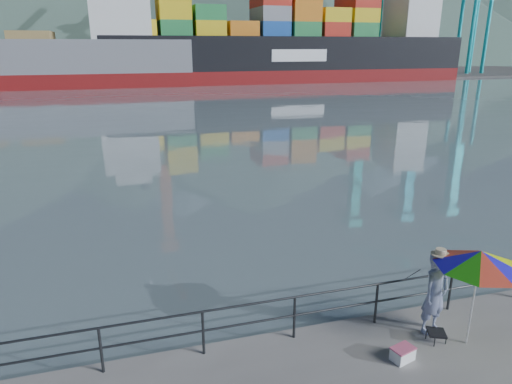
{
  "coord_description": "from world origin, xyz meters",
  "views": [
    {
      "loc": [
        -2.21,
        -6.3,
        6.13
      ],
      "look_at": [
        1.39,
        6.0,
        2.0
      ],
      "focal_mm": 32.0,
      "sensor_mm": 36.0,
      "label": 1
    }
  ],
  "objects_px": {
    "fisherman": "(435,294)",
    "container_ship": "(297,47)",
    "bulk_carrier": "(12,60)",
    "beach_umbrella": "(480,259)",
    "cooler_bag": "(403,354)"
  },
  "relations": [
    {
      "from": "bulk_carrier",
      "to": "container_ship",
      "type": "height_order",
      "value": "container_ship"
    },
    {
      "from": "fisherman",
      "to": "cooler_bag",
      "type": "distance_m",
      "value": 1.59
    },
    {
      "from": "cooler_bag",
      "to": "container_ship",
      "type": "height_order",
      "value": "container_ship"
    },
    {
      "from": "fisherman",
      "to": "container_ship",
      "type": "bearing_deg",
      "value": 56.99
    },
    {
      "from": "fisherman",
      "to": "cooler_bag",
      "type": "height_order",
      "value": "fisherman"
    },
    {
      "from": "fisherman",
      "to": "beach_umbrella",
      "type": "bearing_deg",
      "value": -66.87
    },
    {
      "from": "bulk_carrier",
      "to": "beach_umbrella",
      "type": "bearing_deg",
      "value": -73.14
    },
    {
      "from": "fisherman",
      "to": "beach_umbrella",
      "type": "xyz_separation_m",
      "value": [
        0.46,
        -0.61,
        1.06
      ]
    },
    {
      "from": "fisherman",
      "to": "cooler_bag",
      "type": "bearing_deg",
      "value": -163.61
    },
    {
      "from": "fisherman",
      "to": "bulk_carrier",
      "type": "distance_m",
      "value": 76.04
    },
    {
      "from": "cooler_bag",
      "to": "container_ship",
      "type": "distance_m",
      "value": 79.38
    },
    {
      "from": "beach_umbrella",
      "to": "container_ship",
      "type": "xyz_separation_m",
      "value": [
        24.87,
        74.52,
        3.8
      ]
    },
    {
      "from": "beach_umbrella",
      "to": "fisherman",
      "type": "bearing_deg",
      "value": 127.22
    },
    {
      "from": "bulk_carrier",
      "to": "container_ship",
      "type": "xyz_separation_m",
      "value": [
        47.11,
        1.12,
        1.76
      ]
    },
    {
      "from": "beach_umbrella",
      "to": "cooler_bag",
      "type": "distance_m",
      "value": 2.49
    }
  ]
}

